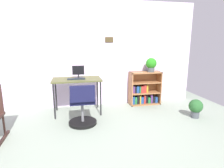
{
  "coord_description": "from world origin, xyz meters",
  "views": [
    {
      "loc": [
        -0.37,
        -2.25,
        1.5
      ],
      "look_at": [
        0.4,
        1.33,
        0.68
      ],
      "focal_mm": 30.09,
      "sensor_mm": 36.0,
      "label": 1
    }
  ],
  "objects": [
    {
      "name": "potted_plant_on_shelf",
      "position": [
        1.47,
        1.9,
        0.99
      ],
      "size": [
        0.25,
        0.25,
        0.33
      ],
      "color": "#474C51",
      "rests_on": "bookshelf_low"
    },
    {
      "name": "wall_back",
      "position": [
        0.0,
        2.15,
        1.21
      ],
      "size": [
        5.2,
        0.12,
        2.43
      ],
      "color": "silver",
      "rests_on": "ground_plane"
    },
    {
      "name": "monitor",
      "position": [
        -0.25,
        1.71,
        0.88
      ],
      "size": [
        0.25,
        0.18,
        0.27
      ],
      "color": "#262628",
      "rests_on": "desk"
    },
    {
      "name": "potted_plant_floor",
      "position": [
        2.02,
        0.89,
        0.22
      ],
      "size": [
        0.27,
        0.27,
        0.38
      ],
      "color": "#474C51",
      "rests_on": "ground_plane"
    },
    {
      "name": "bookshelf_low",
      "position": [
        1.32,
        1.95,
        0.35
      ],
      "size": [
        0.75,
        0.3,
        0.8
      ],
      "color": "#9F683E",
      "rests_on": "ground_plane"
    },
    {
      "name": "desk",
      "position": [
        -0.29,
        1.65,
        0.69
      ],
      "size": [
        1.0,
        0.57,
        0.75
      ],
      "color": "brown",
      "rests_on": "ground_plane"
    },
    {
      "name": "office_chair",
      "position": [
        -0.22,
        1.01,
        0.35
      ],
      "size": [
        0.52,
        0.55,
        0.79
      ],
      "color": "black",
      "rests_on": "ground_plane"
    },
    {
      "name": "ground_plane",
      "position": [
        0.0,
        0.0,
        0.0
      ],
      "size": [
        6.24,
        6.24,
        0.0
      ],
      "primitive_type": "plane",
      "color": "gray"
    },
    {
      "name": "keyboard",
      "position": [
        -0.3,
        1.59,
        0.76
      ],
      "size": [
        0.36,
        0.13,
        0.02
      ],
      "primitive_type": "cube",
      "color": "#1C252B",
      "rests_on": "desk"
    }
  ]
}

